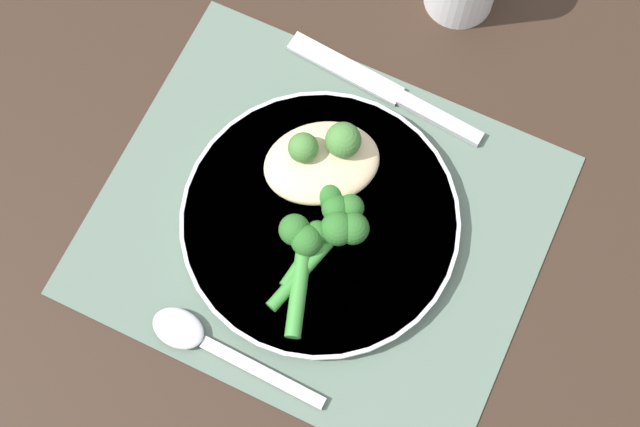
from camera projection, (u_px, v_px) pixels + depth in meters
The scene contains 11 objects.
ground_plane at pixel (320, 225), 0.82m from camera, with size 3.00×3.00×0.00m, color #332319.
placemat at pixel (320, 224), 0.82m from camera, with size 0.40×0.33×0.00m.
plate at pixel (320, 221), 0.81m from camera, with size 0.25×0.25×0.01m.
chicken_fillet at pixel (322, 163), 0.80m from camera, with size 0.13×0.13×0.03m.
pesto_dollop_primary at pixel (343, 140), 0.78m from camera, with size 0.03×0.03×0.03m.
pesto_dollop_secondary at pixel (303, 148), 0.78m from camera, with size 0.03×0.03×0.03m.
broccoli_stalk_right at pixel (334, 212), 0.79m from camera, with size 0.04×0.10×0.03m.
broccoli_stalk_front at pixel (337, 236), 0.78m from camera, with size 0.06×0.11×0.03m.
broccoli_stalk_rear at pixel (302, 247), 0.78m from camera, with size 0.06×0.11×0.03m.
knife at pixel (387, 91), 0.85m from camera, with size 0.21×0.04×0.01m.
spoon at pixel (197, 338), 0.78m from camera, with size 0.17×0.04×0.01m.
Camera 1 is at (0.10, -0.22, 0.78)m, focal length 50.00 mm.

